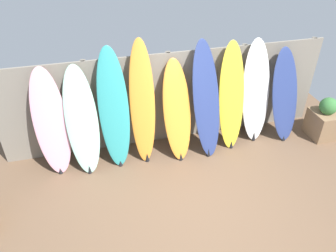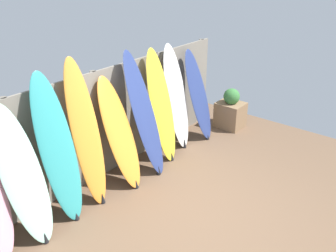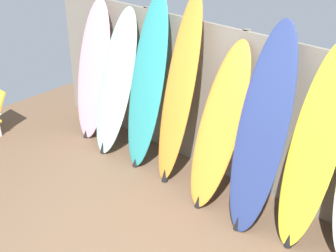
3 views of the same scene
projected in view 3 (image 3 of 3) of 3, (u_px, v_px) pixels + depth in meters
fence_back at (239, 110)px, 5.20m from camera, size 6.08×0.11×1.80m
surfboard_pink_0 at (93, 71)px, 6.21m from camera, size 0.59×0.55×1.85m
surfboard_seafoam_1 at (116, 83)px, 5.89m from camera, size 0.55×0.69×1.82m
surfboard_teal_2 at (147, 84)px, 5.50m from camera, size 0.52×0.57×2.09m
surfboard_orange_3 at (179, 92)px, 5.20m from camera, size 0.50×0.62×2.17m
surfboard_orange_4 at (219, 127)px, 4.90m from camera, size 0.50×0.75×1.75m
surfboard_navy_5 at (262, 132)px, 4.49m from camera, size 0.59×0.76×2.06m
surfboard_yellow_6 at (313, 151)px, 4.25m from camera, size 0.52×0.59×1.99m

